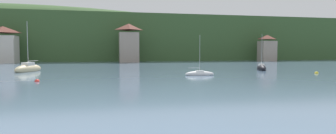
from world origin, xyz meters
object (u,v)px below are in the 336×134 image
object	(u,v)px
shore_building_central	(267,48)
mooring_buoy_far	(317,73)
shore_building_westcentral	(129,44)
sailboat_mid_0	(200,74)
sailboat_far_3	(261,68)
mooring_buoy_near	(37,82)
sailboat_far_7	(28,69)
shore_building_west	(3,45)

from	to	relation	value
shore_building_central	mooring_buoy_far	world-z (taller)	shore_building_central
mooring_buoy_far	shore_building_central	bearing A→B (deg)	66.15
shore_building_westcentral	sailboat_mid_0	size ratio (longest dim) A/B	1.99
shore_building_westcentral	sailboat_far_3	distance (m)	45.43
mooring_buoy_near	sailboat_far_3	bearing A→B (deg)	18.93
sailboat_far_3	shore_building_westcentral	bearing A→B (deg)	-131.84
shore_building_westcentral	mooring_buoy_far	distance (m)	54.92
shore_building_central	sailboat_far_3	world-z (taller)	shore_building_central
shore_building_central	sailboat_far_3	size ratio (longest dim) A/B	1.29
shore_building_central	sailboat_far_7	size ratio (longest dim) A/B	1.00
shore_building_central	sailboat_far_7	world-z (taller)	shore_building_central
sailboat_far_3	sailboat_far_7	bearing A→B (deg)	-75.74
shore_building_westcentral	mooring_buoy_near	xyz separation A→B (m)	(-13.99, -52.03, -5.63)
mooring_buoy_far	shore_building_westcentral	bearing A→B (deg)	116.72
shore_building_west	sailboat_mid_0	bearing A→B (deg)	-49.93
mooring_buoy_far	sailboat_mid_0	bearing A→B (deg)	178.51
shore_building_westcentral	mooring_buoy_far	xyz separation A→B (m)	(24.56, -48.80, -5.63)
sailboat_far_7	mooring_buoy_near	size ratio (longest dim) A/B	15.98
shore_building_westcentral	sailboat_far_3	world-z (taller)	shore_building_westcentral
shore_building_west	sailboat_far_3	world-z (taller)	shore_building_west
shore_building_west	mooring_buoy_near	world-z (taller)	shore_building_west
mooring_buoy_far	sailboat_far_7	bearing A→B (deg)	162.94
shore_building_central	mooring_buoy_near	size ratio (longest dim) A/B	15.98
shore_building_central	sailboat_mid_0	world-z (taller)	shore_building_central
shore_building_west	mooring_buoy_near	bearing A→B (deg)	-68.57
sailboat_mid_0	mooring_buoy_near	xyz separation A→B (m)	(-20.16, -3.71, -0.22)
shore_building_central	mooring_buoy_far	size ratio (longest dim) A/B	15.34
shore_building_west	sailboat_far_3	size ratio (longest dim) A/B	1.51
shore_building_central	sailboat_far_3	bearing A→B (deg)	-122.71
shore_building_west	shore_building_central	distance (m)	80.19
shore_building_westcentral	sailboat_mid_0	world-z (taller)	shore_building_westcentral
mooring_buoy_far	shore_building_west	bearing A→B (deg)	140.45
sailboat_far_7	sailboat_mid_0	bearing A→B (deg)	80.98
shore_building_westcentral	sailboat_far_3	xyz separation A→B (m)	(20.42, -40.23, -5.29)
shore_building_westcentral	sailboat_far_7	size ratio (longest dim) A/B	1.33
shore_building_west	mooring_buoy_near	size ratio (longest dim) A/B	18.71
sailboat_far_7	mooring_buoy_far	distance (m)	45.70
shore_building_west	mooring_buoy_far	size ratio (longest dim) A/B	17.96
shore_building_west	mooring_buoy_far	xyz separation A→B (m)	(58.92, -48.67, -4.94)
sailboat_far_7	mooring_buoy_near	bearing A→B (deg)	35.21
shore_building_west	sailboat_far_3	xyz separation A→B (m)	(54.79, -40.10, -4.60)
shore_building_westcentral	sailboat_far_3	bearing A→B (deg)	-63.09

